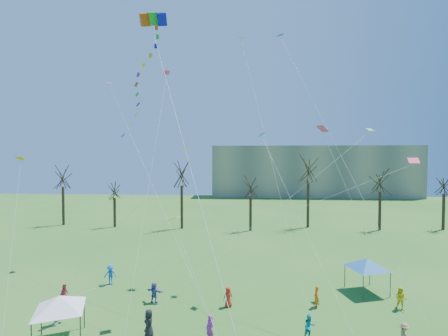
# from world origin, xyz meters

# --- Properties ---
(distant_building) EXTENTS (60.00, 14.00, 15.00)m
(distant_building) POSITION_xyz_m (22.00, 82.00, 7.50)
(distant_building) COLOR gray
(distant_building) RESTS_ON ground
(bare_tree_row) EXTENTS (68.50, 8.80, 12.13)m
(bare_tree_row) POSITION_xyz_m (2.01, 36.54, 7.43)
(bare_tree_row) COLOR black
(bare_tree_row) RESTS_ON ground
(big_box_kite) EXTENTS (4.51, 5.86, 21.99)m
(big_box_kite) POSITION_xyz_m (-5.46, 5.92, 16.64)
(big_box_kite) COLOR #BF390D
(big_box_kite) RESTS_ON ground
(canopy_tent_white) EXTENTS (3.66, 3.66, 2.98)m
(canopy_tent_white) POSITION_xyz_m (-10.52, 4.04, 2.53)
(canopy_tent_white) COLOR #3F3F44
(canopy_tent_white) RESTS_ON ground
(canopy_tent_blue) EXTENTS (3.79, 3.79, 2.95)m
(canopy_tent_blue) POSITION_xyz_m (11.70, 12.75, 2.50)
(canopy_tent_blue) COLOR #3F3F44
(canopy_tent_blue) RESTS_ON ground
(festival_crowd) EXTENTS (26.67, 13.96, 1.84)m
(festival_crowd) POSITION_xyz_m (-1.41, 5.79, 0.86)
(festival_crowd) COLOR #B32716
(festival_crowd) RESTS_ON ground
(small_kites_aloft) EXTENTS (27.49, 19.85, 32.69)m
(small_kites_aloft) POSITION_xyz_m (0.29, 10.49, 13.92)
(small_kites_aloft) COLOR orange
(small_kites_aloft) RESTS_ON ground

